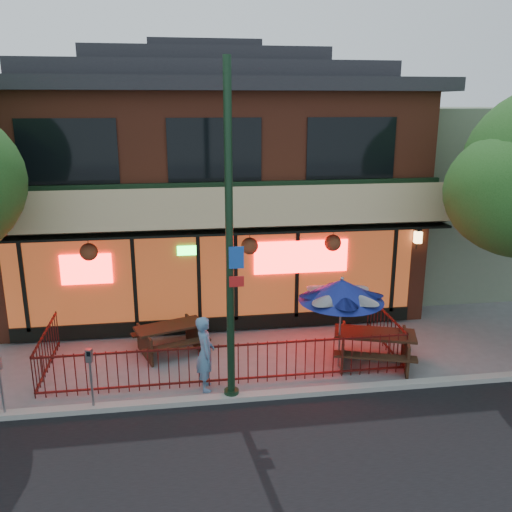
% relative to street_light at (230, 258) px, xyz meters
% --- Properties ---
extents(ground, '(80.00, 80.00, 0.00)m').
position_rel_street_light_xyz_m(ground, '(-0.00, 0.40, -3.15)').
color(ground, gray).
rests_on(ground, ground).
extents(curb, '(80.00, 0.25, 0.12)m').
position_rel_street_light_xyz_m(curb, '(-0.00, -0.10, -3.09)').
color(curb, '#999993').
rests_on(curb, ground).
extents(restaurant_building, '(12.96, 9.49, 8.05)m').
position_rel_street_light_xyz_m(restaurant_building, '(-0.00, 7.51, 0.98)').
color(restaurant_building, brown).
rests_on(restaurant_building, ground).
extents(neighbor_building, '(6.00, 7.00, 6.00)m').
position_rel_street_light_xyz_m(neighbor_building, '(9.00, 8.10, -0.15)').
color(neighbor_building, slate).
rests_on(neighbor_building, ground).
extents(patio_fence, '(8.44, 2.62, 1.00)m').
position_rel_street_light_xyz_m(patio_fence, '(-0.00, 0.91, -2.52)').
color(patio_fence, '#49110F').
rests_on(patio_fence, ground).
extents(street_light, '(0.43, 0.32, 7.00)m').
position_rel_street_light_xyz_m(street_light, '(0.00, 0.00, 0.00)').
color(street_light, black).
rests_on(street_light, ground).
extents(picnic_table_left, '(2.05, 1.80, 0.73)m').
position_rel_street_light_xyz_m(picnic_table_left, '(-1.31, 2.48, -2.67)').
color(picnic_table_left, '#341F13').
rests_on(picnic_table_left, ground).
extents(picnic_table_right, '(2.28, 1.99, 0.82)m').
position_rel_street_light_xyz_m(picnic_table_right, '(3.60, 1.10, -2.61)').
color(picnic_table_right, '#372013').
rests_on(picnic_table_right, ground).
extents(patio_umbrella, '(2.00, 1.99, 2.28)m').
position_rel_street_light_xyz_m(patio_umbrella, '(2.71, 1.10, -1.20)').
color(patio_umbrella, gray).
rests_on(patio_umbrella, ground).
extents(pedestrian, '(0.44, 0.64, 1.71)m').
position_rel_street_light_xyz_m(pedestrian, '(-0.52, 0.50, -2.29)').
color(pedestrian, '#537EA6').
rests_on(pedestrian, ground).
extents(parking_meter_near, '(0.14, 0.13, 1.39)m').
position_rel_street_light_xyz_m(parking_meter_near, '(-2.88, -0.08, -2.21)').
color(parking_meter_near, gray).
rests_on(parking_meter_near, ground).
extents(parking_meter_far, '(0.13, 0.12, 1.34)m').
position_rel_street_light_xyz_m(parking_meter_far, '(-4.63, -0.08, -2.24)').
color(parking_meter_far, '#93969B').
rests_on(parking_meter_far, ground).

